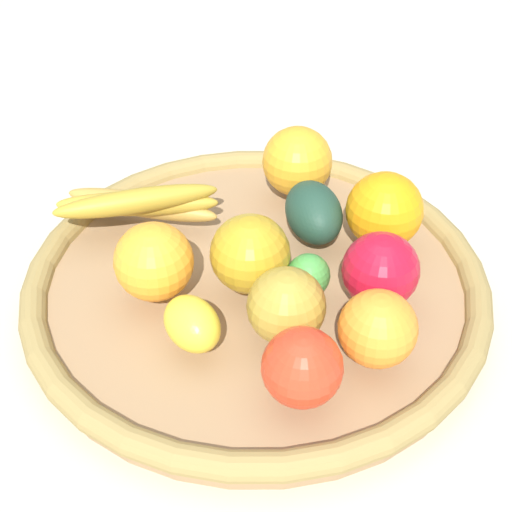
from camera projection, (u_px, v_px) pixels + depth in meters
ground_plane at (256, 299)px, 0.79m from camera, size 2.40×2.40×0.00m
basket at (256, 286)px, 0.78m from camera, size 0.47×0.47×0.04m
lime_0 at (308, 275)px, 0.73m from camera, size 0.06×0.06×0.04m
orange_3 at (297, 161)px, 0.85m from camera, size 0.08×0.08×0.08m
orange_2 at (384, 210)px, 0.78m from camera, size 0.09×0.09×0.08m
orange_0 at (154, 262)px, 0.72m from camera, size 0.11×0.11×0.08m
apple_0 at (302, 367)px, 0.63m from camera, size 0.09×0.09×0.07m
banana_bunch at (138, 203)px, 0.82m from camera, size 0.17×0.11×0.05m
apple_2 at (286, 306)px, 0.68m from camera, size 0.10×0.10×0.07m
apple_1 at (250, 254)px, 0.73m from camera, size 0.09×0.09×0.08m
apple_3 at (381, 270)px, 0.72m from camera, size 0.10×0.10×0.07m
orange_1 at (378, 329)px, 0.66m from camera, size 0.07×0.07×0.07m
avocado at (314, 212)px, 0.80m from camera, size 0.06×0.09×0.06m
lemon_0 at (192, 324)px, 0.68m from camera, size 0.06×0.07×0.05m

